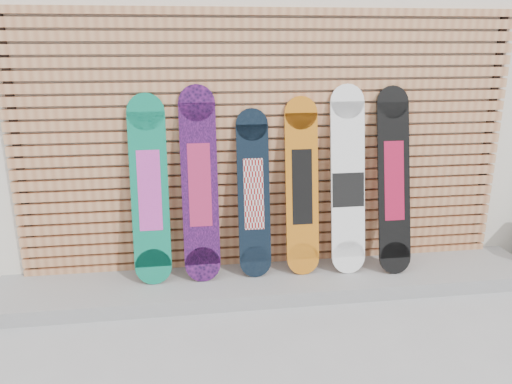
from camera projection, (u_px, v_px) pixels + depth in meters
ground at (308, 330)px, 3.68m from camera, size 80.00×80.00×0.00m
building at (286, 59)px, 6.53m from camera, size 12.00×5.00×3.60m
concrete_step at (273, 281)px, 4.28m from camera, size 4.60×0.70×0.12m
slat_wall at (268, 143)px, 4.22m from camera, size 4.26×0.08×2.29m
snowboard_0 at (150, 191)px, 4.02m from camera, size 0.30×0.30×1.54m
snowboard_1 at (200, 185)px, 4.06m from camera, size 0.30×0.31×1.60m
snowboard_2 at (254, 194)px, 4.16m from camera, size 0.27×0.29×1.40m
snowboard_3 at (302, 187)px, 4.19m from camera, size 0.28×0.30×1.49m
snowboard_4 at (348, 182)px, 4.22m from camera, size 0.29×0.33×1.59m
snowboard_5 at (394, 181)px, 4.24m from camera, size 0.28×0.40×1.57m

